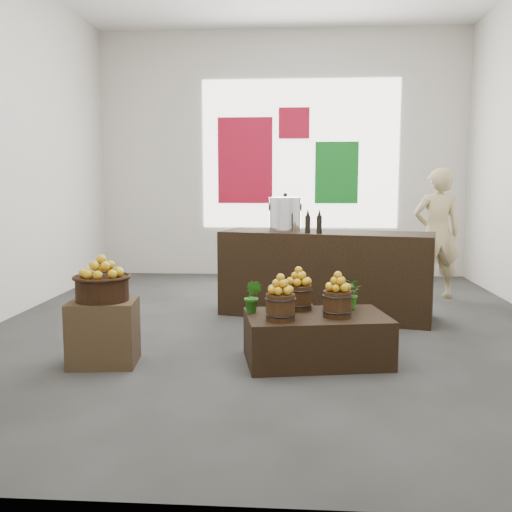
# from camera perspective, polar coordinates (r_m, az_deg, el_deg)

# --- Properties ---
(ground) EXTENTS (7.00, 7.00, 0.00)m
(ground) POSITION_cam_1_polar(r_m,az_deg,el_deg) (6.19, 1.69, -6.93)
(ground) COLOR #373735
(ground) RESTS_ON ground
(back_wall) EXTENTS (6.00, 0.04, 4.00)m
(back_wall) POSITION_cam_1_polar(r_m,az_deg,el_deg) (9.51, 2.58, 10.12)
(back_wall) COLOR beige
(back_wall) RESTS_ON ground
(back_opening) EXTENTS (3.20, 0.02, 2.40)m
(back_opening) POSITION_cam_1_polar(r_m,az_deg,el_deg) (9.49, 4.42, 10.11)
(back_opening) COLOR white
(back_opening) RESTS_ON back_wall
(deco_red_left) EXTENTS (0.90, 0.04, 1.40)m
(deco_red_left) POSITION_cam_1_polar(r_m,az_deg,el_deg) (9.51, -1.09, 9.52)
(deco_red_left) COLOR #A70C25
(deco_red_left) RESTS_ON back_wall
(deco_green_right) EXTENTS (0.70, 0.04, 1.00)m
(deco_green_right) POSITION_cam_1_polar(r_m,az_deg,el_deg) (9.49, 8.06, 8.25)
(deco_green_right) COLOR #116D1D
(deco_green_right) RESTS_ON back_wall
(deco_red_upper) EXTENTS (0.50, 0.04, 0.50)m
(deco_red_upper) POSITION_cam_1_polar(r_m,az_deg,el_deg) (9.52, 3.83, 13.12)
(deco_red_upper) COLOR #A70C25
(deco_red_upper) RESTS_ON back_wall
(crate) EXTENTS (0.59, 0.51, 0.55)m
(crate) POSITION_cam_1_polar(r_m,az_deg,el_deg) (5.00, -14.99, -7.39)
(crate) COLOR #473621
(crate) RESTS_ON ground
(wicker_basket) EXTENTS (0.44, 0.44, 0.20)m
(wicker_basket) POSITION_cam_1_polar(r_m,az_deg,el_deg) (4.92, -15.13, -3.19)
(wicker_basket) COLOR black
(wicker_basket) RESTS_ON crate
(apples_in_basket) EXTENTS (0.34, 0.34, 0.18)m
(apples_in_basket) POSITION_cam_1_polar(r_m,az_deg,el_deg) (4.89, -15.20, -0.99)
(apples_in_basket) COLOR maroon
(apples_in_basket) RESTS_ON wicker_basket
(display_table) EXTENTS (1.29, 0.93, 0.41)m
(display_table) POSITION_cam_1_polar(r_m,az_deg,el_deg) (4.94, 6.05, -8.17)
(display_table) COLOR black
(display_table) RESTS_ON ground
(apple_bucket_front_left) EXTENTS (0.24, 0.24, 0.22)m
(apple_bucket_front_left) POSITION_cam_1_polar(r_m,az_deg,el_deg) (4.64, 2.45, -5.12)
(apple_bucket_front_left) COLOR #371D0F
(apple_bucket_front_left) RESTS_ON display_table
(apples_in_bucket_front_left) EXTENTS (0.18, 0.18, 0.16)m
(apples_in_bucket_front_left) POSITION_cam_1_polar(r_m,az_deg,el_deg) (4.61, 2.46, -2.82)
(apples_in_bucket_front_left) COLOR maroon
(apples_in_bucket_front_left) RESTS_ON apple_bucket_front_left
(apple_bucket_front_right) EXTENTS (0.24, 0.24, 0.22)m
(apple_bucket_front_right) POSITION_cam_1_polar(r_m,az_deg,el_deg) (4.81, 8.14, -4.76)
(apple_bucket_front_right) COLOR #371D0F
(apple_bucket_front_right) RESTS_ON display_table
(apples_in_bucket_front_right) EXTENTS (0.18, 0.18, 0.16)m
(apples_in_bucket_front_right) POSITION_cam_1_polar(r_m,az_deg,el_deg) (4.78, 8.18, -2.54)
(apples_in_bucket_front_right) COLOR maroon
(apples_in_bucket_front_right) RESTS_ON apple_bucket_front_right
(apple_bucket_rear) EXTENTS (0.24, 0.24, 0.22)m
(apple_bucket_rear) POSITION_cam_1_polar(r_m,az_deg,el_deg) (5.05, 4.25, -4.14)
(apple_bucket_rear) COLOR #371D0F
(apple_bucket_rear) RESTS_ON display_table
(apples_in_bucket_rear) EXTENTS (0.18, 0.18, 0.16)m
(apples_in_bucket_rear) POSITION_cam_1_polar(r_m,az_deg,el_deg) (5.02, 4.27, -2.02)
(apples_in_bucket_rear) COLOR maroon
(apples_in_bucket_rear) RESTS_ON apple_bucket_rear
(herb_garnish_right) EXTENTS (0.32, 0.30, 0.28)m
(herb_garnish_right) POSITION_cam_1_polar(r_m,az_deg,el_deg) (5.12, 9.35, -3.70)
(herb_garnish_right) COLOR #1F6014
(herb_garnish_right) RESTS_ON display_table
(herb_garnish_left) EXTENTS (0.19, 0.18, 0.28)m
(herb_garnish_left) POSITION_cam_1_polar(r_m,az_deg,el_deg) (4.90, -0.31, -4.06)
(herb_garnish_left) COLOR #1F6014
(herb_garnish_left) RESTS_ON display_table
(counter) EXTENTS (2.49, 1.31, 0.97)m
(counter) POSITION_cam_1_polar(r_m,az_deg,el_deg) (6.60, 6.97, -1.79)
(counter) COLOR black
(counter) RESTS_ON ground
(stock_pot_left) EXTENTS (0.37, 0.37, 0.37)m
(stock_pot_left) POSITION_cam_1_polar(r_m,az_deg,el_deg) (6.64, 2.93, 4.12)
(stock_pot_left) COLOR silver
(stock_pot_left) RESTS_ON counter
(oil_cruets) EXTENTS (0.18, 0.11, 0.27)m
(oil_cruets) POSITION_cam_1_polar(r_m,az_deg,el_deg) (6.30, 6.64, 3.48)
(oil_cruets) COLOR black
(oil_cruets) RESTS_ON counter
(shopper) EXTENTS (0.66, 0.47, 1.72)m
(shopper) POSITION_cam_1_polar(r_m,az_deg,el_deg) (7.91, 17.61, 2.14)
(shopper) COLOR tan
(shopper) RESTS_ON ground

